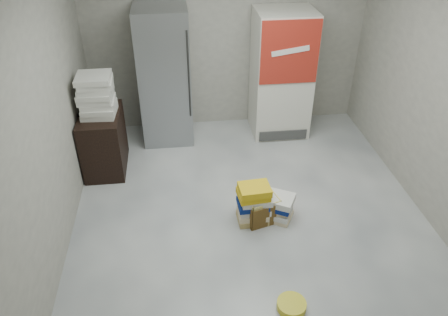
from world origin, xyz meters
name	(u,v)px	position (x,y,z in m)	size (l,w,h in m)	color
ground	(253,227)	(0.00, 0.00, 0.00)	(5.00, 5.00, 0.00)	silver
room_shell	(260,77)	(0.00, 0.00, 1.80)	(4.04, 5.04, 2.82)	#A7A397
steel_fridge	(165,76)	(-0.90, 2.13, 0.95)	(0.70, 0.72, 1.90)	#96999D
coke_cooler	(281,74)	(0.75, 2.12, 0.90)	(0.80, 0.73, 1.80)	silver
wood_shelf	(104,141)	(-1.73, 1.40, 0.40)	(0.50, 0.80, 0.80)	black
supply_box_stack	(96,95)	(-1.72, 1.40, 1.06)	(0.44, 0.43, 0.52)	silver
phonebook_stack_main	(254,203)	(0.02, 0.12, 0.25)	(0.38, 0.31, 0.49)	tan
phonebook_stack_side	(276,207)	(0.29, 0.15, 0.15)	(0.46, 0.42, 0.30)	beige
cardboard_box	(260,208)	(0.10, 0.17, 0.13)	(0.47, 0.47, 0.31)	yellow
bucket_lid	(291,305)	(0.16, -1.10, 0.04)	(0.27, 0.27, 0.07)	yellow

